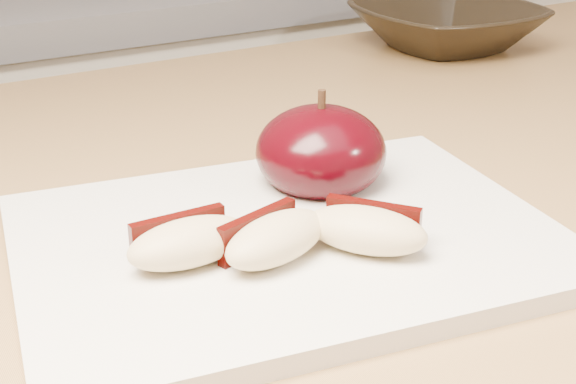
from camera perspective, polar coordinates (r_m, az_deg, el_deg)
back_cabinet at (r=1.36m, az=-17.96°, el=-5.83°), size 2.40×0.62×0.94m
cutting_board at (r=0.47m, az=0.00°, el=-3.48°), size 0.34×0.27×0.01m
apple_half at (r=0.52m, az=2.35°, el=2.89°), size 0.09×0.09×0.07m
apple_wedge_a at (r=0.43m, az=-7.14°, el=-3.51°), size 0.07×0.04×0.02m
apple_wedge_b at (r=0.43m, az=-0.98°, el=-3.28°), size 0.08×0.05×0.02m
apple_wedge_c at (r=0.44m, az=5.62°, el=-2.63°), size 0.07×0.07×0.02m
bowl at (r=0.94m, az=11.17°, el=11.48°), size 0.20×0.20×0.05m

